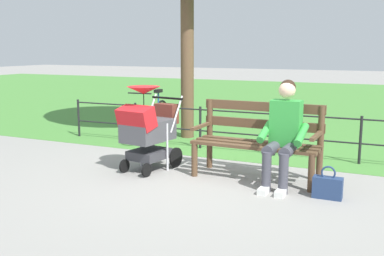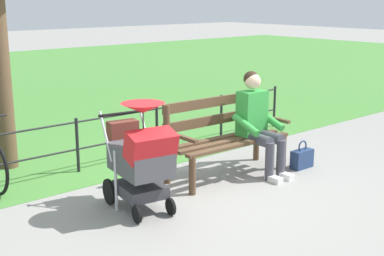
{
  "view_description": "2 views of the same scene",
  "coord_description": "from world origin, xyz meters",
  "views": [
    {
      "loc": [
        -2.29,
        5.36,
        1.65
      ],
      "look_at": [
        0.15,
        0.01,
        0.6
      ],
      "focal_mm": 42.14,
      "sensor_mm": 36.0,
      "label": 1
    },
    {
      "loc": [
        3.68,
        4.45,
        2.16
      ],
      "look_at": [
        0.06,
        0.2,
        0.78
      ],
      "focal_mm": 49.6,
      "sensor_mm": 36.0,
      "label": 2
    }
  ],
  "objects": [
    {
      "name": "ground_plane",
      "position": [
        0.0,
        0.0,
        0.0
      ],
      "size": [
        60.0,
        60.0,
        0.0
      ],
      "primitive_type": "plane",
      "color": "gray"
    },
    {
      "name": "grass_lawn",
      "position": [
        0.0,
        -8.8,
        0.0
      ],
      "size": [
        40.0,
        16.0,
        0.01
      ],
      "primitive_type": "cube",
      "color": "#478438",
      "rests_on": "ground"
    },
    {
      "name": "park_bench",
      "position": [
        -0.72,
        -0.12,
        0.53
      ],
      "size": [
        1.62,
        0.65,
        0.96
      ],
      "color": "brown",
      "rests_on": "ground"
    },
    {
      "name": "person_on_bench",
      "position": [
        -1.09,
        0.11,
        0.68
      ],
      "size": [
        0.54,
        0.74,
        1.28
      ],
      "color": "#42424C",
      "rests_on": "ground"
    },
    {
      "name": "stroller",
      "position": [
        0.73,
        0.18,
        0.59
      ],
      "size": [
        0.62,
        0.94,
        1.15
      ],
      "color": "black",
      "rests_on": "ground"
    },
    {
      "name": "handbag",
      "position": [
        -1.67,
        0.37,
        0.13
      ],
      "size": [
        0.32,
        0.14,
        0.37
      ],
      "color": "navy",
      "rests_on": "ground"
    },
    {
      "name": "park_fence",
      "position": [
        0.0,
        -1.36,
        0.41
      ],
      "size": [
        6.27,
        0.04,
        0.7
      ],
      "color": "black",
      "rests_on": "ground"
    },
    {
      "name": "bicycle",
      "position": [
        1.77,
        -1.74,
        0.36
      ],
      "size": [
        0.44,
        1.66,
        0.89
      ],
      "color": "black",
      "rests_on": "ground"
    }
  ]
}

